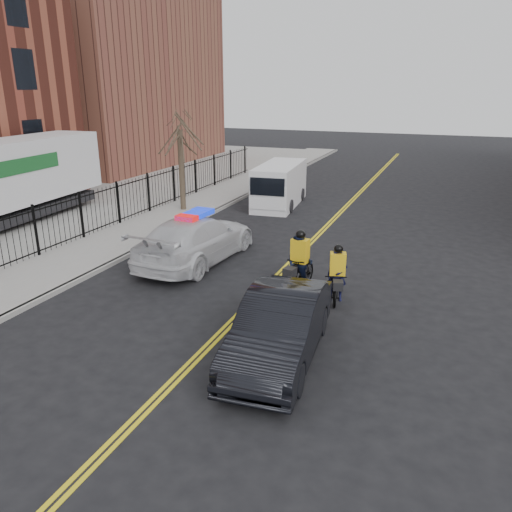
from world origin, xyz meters
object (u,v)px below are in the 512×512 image
at_px(dark_sedan, 280,327).
at_px(cyclist_far, 299,267).
at_px(police_cruiser, 196,239).
at_px(cyclist_near, 337,281).
at_px(cargo_van, 279,186).

xyz_separation_m(dark_sedan, cyclist_far, (-0.80, 4.23, -0.03)).
bearing_deg(police_cruiser, cyclist_far, 166.99).
xyz_separation_m(dark_sedan, cyclist_near, (0.49, 3.87, -0.19)).
xyz_separation_m(police_cruiser, cyclist_near, (5.64, -1.59, -0.25)).
xyz_separation_m(cargo_van, cyclist_near, (5.81, -11.32, -0.47)).
relative_size(dark_sedan, cargo_van, 0.90).
bearing_deg(police_cruiser, cyclist_near, 167.04).
relative_size(dark_sedan, cyclist_far, 2.43).
xyz_separation_m(cyclist_near, cyclist_far, (-1.29, 0.36, 0.17)).
relative_size(police_cruiser, cyclist_far, 2.98).
distance_m(cyclist_near, cyclist_far, 1.35).
bearing_deg(cyclist_near, cyclist_far, 148.97).
distance_m(dark_sedan, cargo_van, 16.10).
distance_m(police_cruiser, cyclist_far, 4.52).
height_order(police_cruiser, cyclist_far, cyclist_far).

